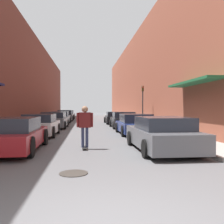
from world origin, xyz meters
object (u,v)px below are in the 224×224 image
Objects in this scene: parked_car_left_5 at (68,115)px; parked_car_right_3 at (114,118)px; parked_car_left_1 at (40,125)px; parked_car_left_2 at (54,120)px; parked_car_right_0 at (162,134)px; parked_car_left_3 at (60,118)px; parked_car_left_0 at (15,135)px; parked_car_right_1 at (135,124)px; skateboarder at (85,123)px; traffic_light at (143,101)px; parked_car_left_4 at (65,116)px; manhole_cover at (74,173)px; parked_car_right_2 at (123,120)px.

parked_car_right_3 is (5.62, -11.45, -0.04)m from parked_car_left_5.
parked_car_right_3 is at bearing 63.48° from parked_car_left_1.
parked_car_right_0 is at bearing -64.47° from parked_car_left_2.
parked_car_right_3 is (5.62, -0.11, -0.01)m from parked_car_left_3.
parked_car_left_0 is 5.50m from parked_car_right_0.
parked_car_left_2 is 12.46m from parked_car_right_0.
parked_car_left_2 is 7.69m from parked_car_right_1.
parked_car_right_1 is at bearing 59.97° from skateboarder.
parked_car_right_3 is at bearing 113.35° from traffic_light.
parked_car_left_3 is 0.99× the size of parked_car_right_3.
parked_car_left_4 reaches higher than parked_car_left_5.
parked_car_left_5 is (-0.05, 22.61, 0.03)m from parked_car_left_1.
manhole_cover is at bearing -84.93° from parked_car_left_4.
parked_car_left_0 is at bearing -118.44° from parked_car_right_2.
parked_car_left_1 is 7.80m from parked_car_right_0.
skateboarder reaches higher than parked_car_left_2.
manhole_cover is (2.35, -31.21, -0.63)m from parked_car_left_5.
parked_car_left_0 is at bearing -122.93° from traffic_light.
skateboarder is 12.63m from traffic_light.
parked_car_right_2 is (5.67, 10.46, 0.01)m from parked_car_left_0.
parked_car_left_2 is at bearing 89.43° from parked_car_left_0.
parked_car_left_0 is 1.12× the size of parked_car_left_1.
skateboarder reaches higher than parked_car_right_3.
parked_car_left_2 is (0.11, 10.78, 0.01)m from parked_car_left_0.
skateboarder is at bearing -62.66° from parked_car_left_1.
manhole_cover is (2.30, -25.90, -0.64)m from parked_car_left_4.
parked_car_left_2 is at bearing 176.72° from parked_car_right_2.
parked_car_right_1 is at bearing 43.93° from parked_car_left_0.
parked_car_right_2 reaches higher than parked_car_right_3.
parked_car_left_0 is 10.78m from parked_car_left_2.
parked_car_left_2 is 16.94m from parked_car_left_5.
parked_car_right_2 reaches higher than parked_car_right_1.
parked_car_left_4 is at bearing 89.93° from parked_car_left_0.
parked_car_left_3 is at bearing 90.07° from parked_car_left_0.
parked_car_right_3 is (5.57, 11.16, -0.02)m from parked_car_left_1.
traffic_light is at bearing -54.85° from parked_car_left_4.
parked_car_left_1 is 12.48m from parked_car_right_3.
skateboarder reaches higher than parked_car_left_3.
parked_car_right_1 is 1.23× the size of traffic_light.
skateboarder reaches higher than parked_car_left_4.
parked_car_left_1 is at bearing -90.01° from parked_car_left_4.
manhole_cover is at bearing -99.41° from parked_car_right_3.
parked_car_left_1 is at bearing -136.52° from parked_car_right_2.
parked_car_right_0 is 16.74m from parked_car_right_3.
parked_car_left_2 is 10.92m from skateboarder.
parked_car_left_2 is 0.89× the size of parked_car_left_3.
parked_car_left_1 is at bearing -176.66° from parked_car_right_1.
parked_car_left_0 is at bearing -89.95° from parked_car_left_5.
parked_car_left_5 is at bearing 90.45° from parked_car_left_2.
traffic_light reaches higher than parked_car_left_2.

